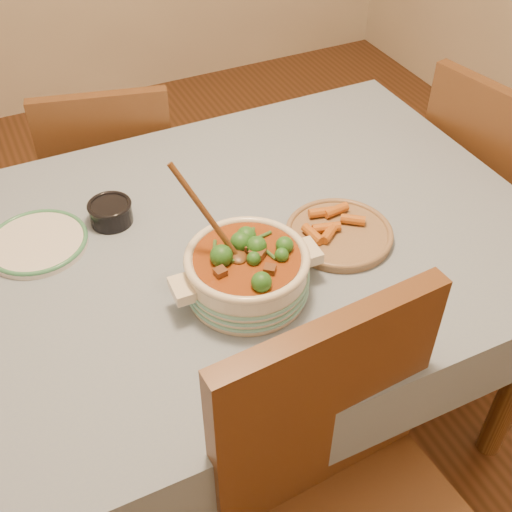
{
  "coord_description": "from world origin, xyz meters",
  "views": [
    {
      "loc": [
        -0.38,
        -1.09,
        1.77
      ],
      "look_at": [
        0.06,
        -0.18,
        0.85
      ],
      "focal_mm": 45.0,
      "sensor_mm": 36.0,
      "label": 1
    }
  ],
  "objects_px": {
    "white_plate": "(37,242)",
    "condiment_bowl": "(110,211)",
    "chair_near": "(351,511)",
    "dining_table": "(204,274)",
    "stew_casserole": "(247,270)",
    "fried_plate": "(339,232)",
    "chair_far": "(114,181)",
    "chair_right": "(492,193)"
  },
  "relations": [
    {
      "from": "stew_casserole",
      "to": "white_plate",
      "type": "bearing_deg",
      "value": 137.49
    },
    {
      "from": "fried_plate",
      "to": "chair_near",
      "type": "xyz_separation_m",
      "value": [
        -0.27,
        -0.53,
        -0.21
      ]
    },
    {
      "from": "fried_plate",
      "to": "chair_near",
      "type": "relative_size",
      "value": 0.31
    },
    {
      "from": "white_plate",
      "to": "fried_plate",
      "type": "height_order",
      "value": "fried_plate"
    },
    {
      "from": "fried_plate",
      "to": "chair_far",
      "type": "relative_size",
      "value": 0.36
    },
    {
      "from": "stew_casserole",
      "to": "white_plate",
      "type": "distance_m",
      "value": 0.53
    },
    {
      "from": "stew_casserole",
      "to": "chair_near",
      "type": "relative_size",
      "value": 0.34
    },
    {
      "from": "stew_casserole",
      "to": "chair_right",
      "type": "relative_size",
      "value": 0.36
    },
    {
      "from": "fried_plate",
      "to": "condiment_bowl",
      "type": "bearing_deg",
      "value": 148.23
    },
    {
      "from": "white_plate",
      "to": "chair_far",
      "type": "relative_size",
      "value": 0.36
    },
    {
      "from": "condiment_bowl",
      "to": "chair_far",
      "type": "xyz_separation_m",
      "value": [
        0.12,
        0.54,
        -0.3
      ]
    },
    {
      "from": "dining_table",
      "to": "fried_plate",
      "type": "height_order",
      "value": "fried_plate"
    },
    {
      "from": "stew_casserole",
      "to": "chair_far",
      "type": "relative_size",
      "value": 0.39
    },
    {
      "from": "dining_table",
      "to": "chair_near",
      "type": "height_order",
      "value": "chair_near"
    },
    {
      "from": "chair_far",
      "to": "white_plate",
      "type": "bearing_deg",
      "value": 74.94
    },
    {
      "from": "chair_far",
      "to": "chair_right",
      "type": "xyz_separation_m",
      "value": [
        1.07,
        -0.64,
        0.03
      ]
    },
    {
      "from": "white_plate",
      "to": "condiment_bowl",
      "type": "distance_m",
      "value": 0.19
    },
    {
      "from": "dining_table",
      "to": "stew_casserole",
      "type": "distance_m",
      "value": 0.24
    },
    {
      "from": "condiment_bowl",
      "to": "chair_right",
      "type": "xyz_separation_m",
      "value": [
        1.19,
        -0.1,
        -0.26
      ]
    },
    {
      "from": "chair_near",
      "to": "condiment_bowl",
      "type": "bearing_deg",
      "value": 100.34
    },
    {
      "from": "dining_table",
      "to": "chair_far",
      "type": "xyz_separation_m",
      "value": [
        -0.05,
        0.73,
        -0.17
      ]
    },
    {
      "from": "dining_table",
      "to": "chair_far",
      "type": "bearing_deg",
      "value": 93.6
    },
    {
      "from": "white_plate",
      "to": "chair_near",
      "type": "xyz_separation_m",
      "value": [
        0.39,
        -0.81,
        -0.2
      ]
    },
    {
      "from": "white_plate",
      "to": "chair_near",
      "type": "bearing_deg",
      "value": -63.97
    },
    {
      "from": "dining_table",
      "to": "stew_casserole",
      "type": "relative_size",
      "value": 4.98
    },
    {
      "from": "white_plate",
      "to": "chair_right",
      "type": "height_order",
      "value": "chair_right"
    },
    {
      "from": "chair_near",
      "to": "white_plate",
      "type": "bearing_deg",
      "value": 112.09
    },
    {
      "from": "white_plate",
      "to": "chair_far",
      "type": "xyz_separation_m",
      "value": [
        0.31,
        0.56,
        -0.27
      ]
    },
    {
      "from": "chair_far",
      "to": "chair_right",
      "type": "relative_size",
      "value": 0.94
    },
    {
      "from": "stew_casserole",
      "to": "white_plate",
      "type": "xyz_separation_m",
      "value": [
        -0.39,
        0.35,
        -0.06
      ]
    },
    {
      "from": "condiment_bowl",
      "to": "chair_near",
      "type": "bearing_deg",
      "value": -75.71
    },
    {
      "from": "chair_far",
      "to": "condiment_bowl",
      "type": "bearing_deg",
      "value": 91.23
    },
    {
      "from": "stew_casserole",
      "to": "fried_plate",
      "type": "height_order",
      "value": "stew_casserole"
    },
    {
      "from": "stew_casserole",
      "to": "chair_far",
      "type": "xyz_separation_m",
      "value": [
        -0.08,
        0.91,
        -0.33
      ]
    },
    {
      "from": "stew_casserole",
      "to": "chair_right",
      "type": "xyz_separation_m",
      "value": [
        0.99,
        0.27,
        -0.3
      ]
    },
    {
      "from": "dining_table",
      "to": "chair_right",
      "type": "xyz_separation_m",
      "value": [
        1.03,
        0.09,
        -0.14
      ]
    },
    {
      "from": "chair_right",
      "to": "white_plate",
      "type": "bearing_deg",
      "value": 75.56
    },
    {
      "from": "condiment_bowl",
      "to": "chair_right",
      "type": "distance_m",
      "value": 1.23
    },
    {
      "from": "condiment_bowl",
      "to": "chair_far",
      "type": "relative_size",
      "value": 0.15
    },
    {
      "from": "fried_plate",
      "to": "chair_far",
      "type": "bearing_deg",
      "value": 113.02
    },
    {
      "from": "stew_casserole",
      "to": "chair_far",
      "type": "bearing_deg",
      "value": 94.96
    },
    {
      "from": "white_plate",
      "to": "fried_plate",
      "type": "bearing_deg",
      "value": -23.05
    }
  ]
}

